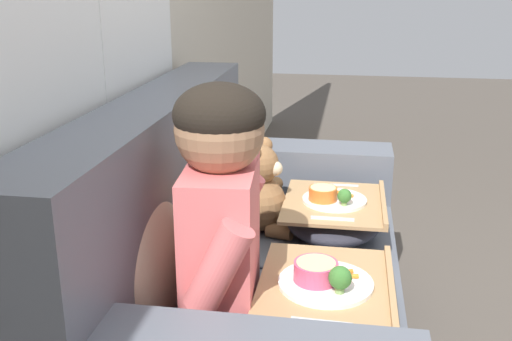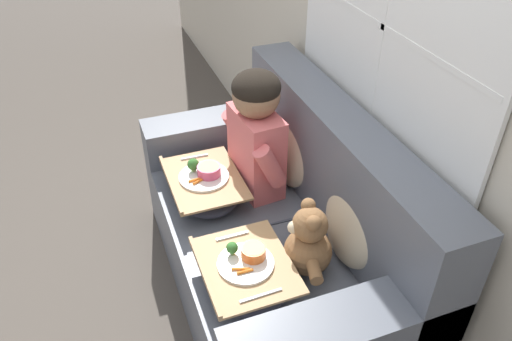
{
  "view_description": "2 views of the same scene",
  "coord_description": "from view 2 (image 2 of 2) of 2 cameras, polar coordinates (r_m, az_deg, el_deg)",
  "views": [
    {
      "loc": [
        -1.71,
        -0.27,
        1.35
      ],
      "look_at": [
        0.04,
        0.02,
        0.78
      ],
      "focal_mm": 42.0,
      "sensor_mm": 36.0,
      "label": 1
    },
    {
      "loc": [
        1.63,
        -0.67,
        2.07
      ],
      "look_at": [
        -0.14,
        -0.01,
        0.69
      ],
      "focal_mm": 35.0,
      "sensor_mm": 36.0,
      "label": 2
    }
  ],
  "objects": [
    {
      "name": "lap_tray_child",
      "position": [
        2.51,
        -5.89,
        -1.79
      ],
      "size": [
        0.47,
        0.35,
        0.21
      ],
      "color": "#2D2D38",
      "rests_on": "child_figure"
    },
    {
      "name": "couch",
      "position": [
        2.47,
        2.92,
        -7.59
      ],
      "size": [
        1.68,
        0.89,
        1.0
      ],
      "color": "#565B66",
      "rests_on": "ground_plane"
    },
    {
      "name": "throw_pillow_behind_teddy",
      "position": [
        2.14,
        10.96,
        -5.89
      ],
      "size": [
        0.39,
        0.19,
        0.4
      ],
      "color": "#C1B293",
      "rests_on": "couch"
    },
    {
      "name": "lap_tray_teddy",
      "position": [
        2.08,
        -1.17,
        -11.73
      ],
      "size": [
        0.44,
        0.36,
        0.2
      ],
      "color": "#2D2D38",
      "rests_on": "teddy_bear"
    },
    {
      "name": "teddy_bear",
      "position": [
        2.1,
        5.88,
        -8.37
      ],
      "size": [
        0.37,
        0.26,
        0.34
      ],
      "color": "brown",
      "rests_on": "couch"
    },
    {
      "name": "wall_back_with_window",
      "position": [
        2.16,
        15.23,
        14.15
      ],
      "size": [
        8.0,
        0.08,
        2.6
      ],
      "color": "beige",
      "rests_on": "ground_plane"
    },
    {
      "name": "ground_plane",
      "position": [
        2.71,
        1.31,
        -13.46
      ],
      "size": [
        14.0,
        14.0,
        0.0
      ],
      "primitive_type": "plane",
      "color": "#4C443D"
    },
    {
      "name": "child_figure",
      "position": [
        2.41,
        0.0,
        4.96
      ],
      "size": [
        0.47,
        0.24,
        0.65
      ],
      "color": "#DB6666",
      "rests_on": "couch"
    },
    {
      "name": "throw_pillow_behind_child",
      "position": [
        2.57,
        4.21,
        2.75
      ],
      "size": [
        0.42,
        0.2,
        0.44
      ],
      "color": "#C1B293",
      "rests_on": "couch"
    }
  ]
}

